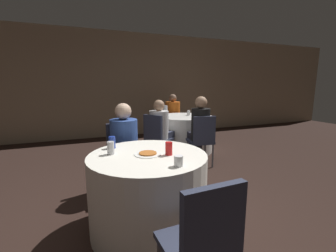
# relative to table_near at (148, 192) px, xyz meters

# --- Properties ---
(ground_plane) EXTENTS (16.00, 16.00, 0.00)m
(ground_plane) POSITION_rel_table_near_xyz_m (0.08, -0.06, -0.38)
(ground_plane) COLOR black
(wall_back) EXTENTS (16.00, 0.06, 2.80)m
(wall_back) POSITION_rel_table_near_xyz_m (0.08, 4.30, 1.02)
(wall_back) COLOR gray
(wall_back) RESTS_ON ground_plane
(table_near) EXTENTS (1.12, 1.12, 0.76)m
(table_near) POSITION_rel_table_near_xyz_m (0.00, 0.00, 0.00)
(table_near) COLOR white
(table_near) RESTS_ON ground_plane
(table_far) EXTENTS (1.17, 1.17, 0.76)m
(table_far) POSITION_rel_table_near_xyz_m (1.47, 2.29, 0.00)
(table_far) COLOR white
(table_far) RESTS_ON ground_plane
(chair_near_south) EXTENTS (0.42, 0.42, 0.90)m
(chair_near_south) POSITION_rel_table_near_xyz_m (0.05, -0.97, 0.16)
(chair_near_south) COLOR #2D3347
(chair_near_south) RESTS_ON ground_plane
(chair_near_north) EXTENTS (0.43, 0.43, 0.90)m
(chair_near_north) POSITION_rel_table_near_xyz_m (-0.07, 0.97, 0.16)
(chair_near_north) COLOR #2D3347
(chair_near_north) RESTS_ON ground_plane
(chair_far_north) EXTENTS (0.44, 0.44, 0.90)m
(chair_far_north) POSITION_rel_table_near_xyz_m (1.58, 3.29, 0.16)
(chair_far_north) COLOR #2D3347
(chair_far_north) RESTS_ON ground_plane
(chair_far_southwest) EXTENTS (0.56, 0.56, 0.90)m
(chair_far_southwest) POSITION_rel_table_near_xyz_m (0.65, 1.73, 0.16)
(chair_far_southwest) COLOR #2D3347
(chair_far_southwest) RESTS_ON ground_plane
(chair_far_south) EXTENTS (0.45, 0.46, 0.90)m
(chair_far_south) POSITION_rel_table_near_xyz_m (1.34, 1.30, 0.16)
(chair_far_south) COLOR #2D3347
(chair_far_south) RESTS_ON ground_plane
(person_black_shirt) EXTENTS (0.35, 0.50, 1.21)m
(person_black_shirt) POSITION_rel_table_near_xyz_m (1.36, 1.46, 0.23)
(person_black_shirt) COLOR black
(person_black_shirt) RESTS_ON ground_plane
(person_blue_shirt) EXTENTS (0.36, 0.51, 1.18)m
(person_blue_shirt) POSITION_rel_table_near_xyz_m (-0.06, 0.81, 0.22)
(person_blue_shirt) COLOR black
(person_blue_shirt) RESTS_ON ground_plane
(person_orange_shirt) EXTENTS (0.38, 0.52, 1.18)m
(person_orange_shirt) POSITION_rel_table_near_xyz_m (1.56, 3.13, 0.23)
(person_orange_shirt) COLOR #33384C
(person_orange_shirt) RESTS_ON ground_plane
(person_white_shirt) EXTENTS (0.49, 0.46, 1.15)m
(person_white_shirt) POSITION_rel_table_near_xyz_m (0.78, 1.82, 0.20)
(person_white_shirt) COLOR #33384C
(person_white_shirt) RESTS_ON ground_plane
(pizza_plate_near) EXTENTS (0.26, 0.26, 0.02)m
(pizza_plate_near) POSITION_rel_table_near_xyz_m (0.00, -0.00, 0.39)
(pizza_plate_near) COLOR white
(pizza_plate_near) RESTS_ON table_near
(soda_can_blue) EXTENTS (0.07, 0.07, 0.12)m
(soda_can_blue) POSITION_rel_table_near_xyz_m (-0.28, 0.33, 0.44)
(soda_can_blue) COLOR #1E38A5
(soda_can_blue) RESTS_ON table_near
(soda_can_red) EXTENTS (0.07, 0.07, 0.12)m
(soda_can_red) POSITION_rel_table_near_xyz_m (0.18, -0.09, 0.44)
(soda_can_red) COLOR red
(soda_can_red) RESTS_ON table_near
(soda_can_silver) EXTENTS (0.07, 0.07, 0.12)m
(soda_can_silver) POSITION_rel_table_near_xyz_m (-0.32, 0.12, 0.44)
(soda_can_silver) COLOR silver
(soda_can_silver) RESTS_ON table_near
(cup_near) EXTENTS (0.07, 0.07, 0.09)m
(cup_near) POSITION_rel_table_near_xyz_m (0.14, -0.39, 0.42)
(cup_near) COLOR white
(cup_near) RESTS_ON table_near
(bottle_far) EXTENTS (0.09, 0.09, 0.20)m
(bottle_far) POSITION_rel_table_near_xyz_m (1.16, 2.62, 0.48)
(bottle_far) COLOR silver
(bottle_far) RESTS_ON table_far
(cup_far) EXTENTS (0.07, 0.07, 0.11)m
(cup_far) POSITION_rel_table_near_xyz_m (1.59, 2.35, 0.43)
(cup_far) COLOR white
(cup_far) RESTS_ON table_far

